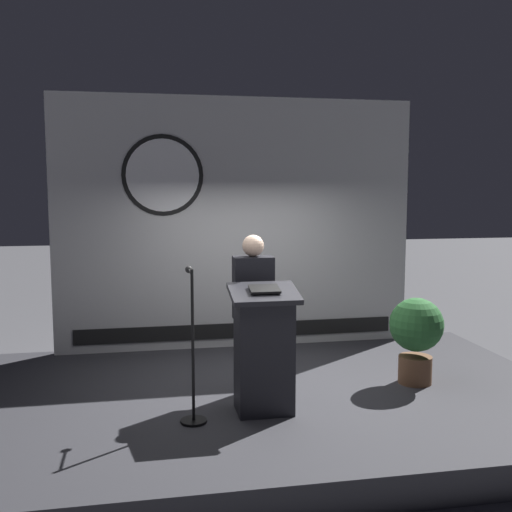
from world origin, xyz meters
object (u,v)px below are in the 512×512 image
potted_plant (416,332)px  speaker_person (253,314)px  podium (264,350)px  microphone_stand (193,369)px

potted_plant → speaker_person: bearing=-179.3°
podium → potted_plant: (1.78, 0.50, -0.03)m
microphone_stand → podium: bearing=8.4°
microphone_stand → speaker_person: bearing=41.1°
speaker_person → potted_plant: 1.82m
podium → potted_plant: 1.85m
speaker_person → potted_plant: size_ratio=1.76×
microphone_stand → potted_plant: size_ratio=1.50×
microphone_stand → potted_plant: microphone_stand is taller
potted_plant → microphone_stand: bearing=-166.3°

